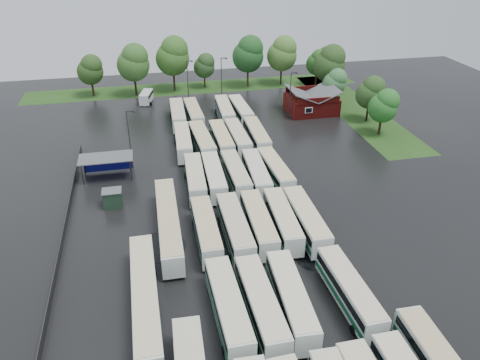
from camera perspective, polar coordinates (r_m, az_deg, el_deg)
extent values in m
plane|color=black|center=(59.04, 0.54, -7.83)|extent=(160.00, 160.00, 0.00)
cube|color=#650F0D|center=(101.18, 8.68, 9.10)|extent=(10.00, 8.00, 3.40)
cube|color=#4C4F51|center=(99.52, 7.41, 10.44)|extent=(5.07, 8.60, 2.19)
cube|color=#4C4F51|center=(101.23, 10.14, 10.55)|extent=(5.07, 8.60, 2.19)
cube|color=#650F0D|center=(96.94, 9.58, 9.53)|extent=(9.00, 0.20, 1.20)
cube|color=silver|center=(96.84, 8.38, 8.41)|extent=(1.60, 0.12, 1.20)
cylinder|color=#2D2D30|center=(74.94, -18.65, 0.59)|extent=(0.16, 0.16, 3.40)
cylinder|color=#2D2D30|center=(74.29, -13.17, 1.15)|extent=(0.16, 0.16, 3.40)
cylinder|color=#2D2D30|center=(77.78, -18.47, 1.68)|extent=(0.16, 0.16, 3.40)
cylinder|color=#2D2D30|center=(77.16, -13.19, 2.23)|extent=(0.16, 0.16, 3.40)
cube|color=#4C4F51|center=(75.18, -16.07, 2.64)|extent=(8.20, 4.20, 0.15)
cube|color=navy|center=(77.70, -15.83, 1.98)|extent=(7.60, 0.08, 2.60)
cube|color=#172F1E|center=(68.17, -15.26, -2.22)|extent=(2.50, 2.00, 2.50)
cube|color=#4C4F51|center=(67.53, -15.40, -1.27)|extent=(2.70, 2.20, 0.12)
cube|color=#204313|center=(117.14, -5.51, 11.15)|extent=(80.00, 10.00, 0.01)
cube|color=#204313|center=(105.56, 13.77, 8.46)|extent=(10.00, 50.00, 0.01)
cube|color=#2D2D30|center=(65.39, -20.52, -5.25)|extent=(0.10, 50.00, 1.20)
cube|color=silver|center=(47.92, -1.45, -15.24)|extent=(2.84, 12.55, 2.87)
cube|color=black|center=(47.53, -1.46, -14.75)|extent=(2.89, 12.05, 0.92)
cube|color=#04522B|center=(48.36, -1.44, -15.78)|extent=(2.89, 12.30, 0.63)
cube|color=beige|center=(46.91, -1.48, -13.94)|extent=(2.73, 12.18, 0.13)
cylinder|color=black|center=(46.24, -0.44, -19.90)|extent=(2.66, 1.00, 1.00)
cylinder|color=black|center=(51.79, -2.29, -13.37)|extent=(2.66, 1.00, 1.00)
cube|color=silver|center=(48.14, 2.56, -15.01)|extent=(2.80, 12.58, 2.88)
cube|color=black|center=(47.75, 2.57, -14.51)|extent=(2.85, 12.08, 0.92)
cube|color=#124F2F|center=(48.58, 2.54, -15.55)|extent=(2.84, 12.33, 0.63)
cube|color=beige|center=(47.13, 2.60, -13.70)|extent=(2.69, 12.20, 0.13)
cylinder|color=black|center=(46.50, 3.81, -19.62)|extent=(2.67, 1.00, 1.00)
cylinder|color=black|center=(51.97, 1.40, -13.17)|extent=(2.67, 1.00, 1.00)
cube|color=silver|center=(49.07, 6.25, -14.20)|extent=(3.21, 12.51, 2.84)
cube|color=black|center=(48.68, 6.28, -13.71)|extent=(3.24, 12.02, 0.91)
cube|color=#155033|center=(49.49, 6.21, -14.73)|extent=(3.25, 12.26, 0.62)
cube|color=beige|center=(48.08, 6.34, -12.92)|extent=(3.09, 12.13, 0.12)
cylinder|color=black|center=(47.45, 7.68, -18.62)|extent=(2.63, 0.99, 0.99)
cylinder|color=black|center=(52.80, 4.84, -12.49)|extent=(2.63, 0.99, 0.99)
cube|color=silver|center=(51.01, 13.17, -13.03)|extent=(2.85, 12.07, 2.75)
cube|color=black|center=(50.65, 13.24, -12.56)|extent=(2.90, 11.59, 0.88)
cube|color=#0E5631|center=(51.41, 13.09, -13.53)|extent=(2.89, 11.83, 0.60)
cube|color=beige|center=(50.09, 13.35, -11.81)|extent=(2.74, 11.70, 0.12)
cylinder|color=black|center=(49.51, 14.84, -17.04)|extent=(2.55, 0.96, 0.96)
cylinder|color=black|center=(54.49, 11.36, -11.54)|extent=(2.55, 0.96, 0.96)
cube|color=silver|center=(58.43, -4.16, -6.13)|extent=(2.64, 12.12, 2.77)
cube|color=black|center=(58.12, -4.18, -5.68)|extent=(2.70, 11.64, 0.89)
cube|color=#084324|center=(58.78, -4.14, -6.62)|extent=(2.69, 11.88, 0.61)
cube|color=#CBB986|center=(57.63, -4.21, -4.96)|extent=(2.54, 11.76, 0.12)
cylinder|color=black|center=(56.17, -3.53, -9.50)|extent=(2.57, 0.97, 0.97)
cylinder|color=black|center=(62.39, -4.64, -5.18)|extent=(2.57, 0.97, 0.97)
cube|color=silver|center=(58.59, -0.64, -5.84)|extent=(2.66, 12.63, 2.89)
cube|color=black|center=(58.26, -0.64, -5.37)|extent=(2.72, 12.12, 0.93)
cube|color=#0D432A|center=(58.95, -0.63, -6.35)|extent=(2.71, 12.37, 0.64)
cube|color=beige|center=(57.75, -0.64, -4.62)|extent=(2.56, 12.25, 0.13)
cylinder|color=black|center=(56.26, 0.20, -9.34)|extent=(2.68, 1.01, 1.01)
cylinder|color=black|center=(62.68, -1.37, -4.88)|extent=(2.68, 1.01, 1.01)
cube|color=silver|center=(59.53, 2.28, -5.30)|extent=(2.92, 12.37, 2.82)
cube|color=black|center=(59.21, 2.30, -4.85)|extent=(2.97, 11.88, 0.90)
cube|color=#084929|center=(59.88, 2.27, -5.79)|extent=(2.97, 12.13, 0.62)
cube|color=#CFC08A|center=(58.72, 2.31, -4.12)|extent=(2.81, 12.00, 0.12)
cylinder|color=black|center=(57.27, 3.23, -8.62)|extent=(2.61, 0.98, 0.98)
cylinder|color=black|center=(63.48, 1.39, -4.41)|extent=(2.61, 0.98, 0.98)
cube|color=silver|center=(60.32, 5.18, -4.93)|extent=(3.13, 12.28, 2.79)
cube|color=black|center=(60.01, 5.20, -4.48)|extent=(3.17, 11.80, 0.89)
cube|color=#044525|center=(60.66, 5.16, -5.41)|extent=(3.17, 12.04, 0.61)
cube|color=beige|center=(59.53, 5.24, -3.77)|extent=(3.01, 11.91, 0.12)
cylinder|color=black|center=(58.11, 6.23, -8.15)|extent=(2.59, 0.97, 0.97)
cylinder|color=black|center=(64.19, 4.13, -4.08)|extent=(2.59, 0.97, 0.97)
cube|color=silver|center=(60.61, 8.01, -4.85)|extent=(2.79, 12.66, 2.89)
cube|color=black|center=(60.30, 8.04, -4.39)|extent=(2.85, 12.16, 0.93)
cube|color=#0D4C2F|center=(60.97, 7.97, -5.35)|extent=(2.84, 12.41, 0.64)
cube|color=beige|center=(59.80, 8.10, -3.65)|extent=(2.68, 12.28, 0.13)
cylinder|color=black|center=(58.38, 9.22, -8.17)|extent=(2.68, 1.01, 1.01)
cylinder|color=black|center=(64.57, 6.75, -3.99)|extent=(2.68, 1.01, 1.01)
cube|color=silver|center=(70.05, -5.49, 0.19)|extent=(3.09, 12.19, 2.77)
cube|color=black|center=(69.79, -5.51, 0.58)|extent=(3.13, 11.71, 0.89)
cube|color=#034526|center=(70.34, -5.47, -0.25)|extent=(3.13, 11.95, 0.61)
cube|color=beige|center=(69.38, -5.54, 1.23)|extent=(2.97, 11.82, 0.12)
cylinder|color=black|center=(67.39, -5.02, -2.39)|extent=(2.57, 0.97, 0.97)
cylinder|color=black|center=(74.09, -5.82, 0.64)|extent=(2.57, 0.97, 0.97)
cube|color=silver|center=(70.32, -3.19, 0.39)|extent=(2.89, 12.09, 2.75)
cube|color=black|center=(70.06, -3.21, 0.79)|extent=(2.94, 11.62, 0.88)
cube|color=#134C32|center=(70.61, -3.18, -0.04)|extent=(2.94, 11.86, 0.61)
cube|color=beige|center=(69.66, -3.23, 1.43)|extent=(2.78, 11.73, 0.12)
cylinder|color=black|center=(67.70, -2.64, -2.15)|extent=(2.55, 0.96, 0.96)
cylinder|color=black|center=(74.33, -3.64, 0.84)|extent=(2.55, 0.96, 0.96)
cube|color=silver|center=(70.86, -0.53, 0.67)|extent=(2.60, 12.02, 2.75)
cube|color=black|center=(70.60, -0.53, 1.06)|extent=(2.65, 11.54, 0.88)
cube|color=#114328|center=(71.15, -0.52, 0.24)|extent=(2.65, 11.78, 0.61)
cube|color=beige|center=(70.20, -0.53, 1.70)|extent=(2.50, 11.66, 0.12)
cylinder|color=black|center=(68.26, 0.13, -1.83)|extent=(2.55, 0.96, 0.96)
cylinder|color=black|center=(74.83, -1.11, 1.10)|extent=(2.55, 0.96, 0.96)
cube|color=silver|center=(71.01, 2.01, 0.74)|extent=(3.14, 12.30, 2.79)
cube|color=black|center=(70.75, 2.02, 1.14)|extent=(3.18, 11.81, 0.89)
cube|color=#095533|center=(71.30, 2.01, 0.31)|extent=(3.18, 12.05, 0.61)
cube|color=beige|center=(70.34, 2.03, 1.78)|extent=(3.02, 11.93, 0.12)
cylinder|color=black|center=(68.40, 2.78, -1.79)|extent=(2.59, 0.97, 0.97)
cylinder|color=black|center=(75.01, 1.28, 1.17)|extent=(2.59, 0.97, 0.97)
cube|color=silver|center=(72.19, 4.33, 1.13)|extent=(2.97, 12.00, 2.73)
cube|color=black|center=(71.94, 4.35, 1.52)|extent=(3.01, 11.53, 0.87)
cube|color=#03512A|center=(72.47, 4.31, 0.71)|extent=(3.01, 11.77, 0.60)
cube|color=beige|center=(71.55, 4.37, 2.14)|extent=(2.85, 11.64, 0.12)
cylinder|color=black|center=(69.66, 5.15, -1.29)|extent=(2.53, 0.95, 0.95)
cylinder|color=black|center=(76.06, 3.51, 1.53)|extent=(2.53, 0.95, 0.95)
cube|color=silver|center=(82.23, -6.95, 4.63)|extent=(3.09, 12.30, 2.79)
cube|color=black|center=(82.01, -6.97, 4.98)|extent=(3.13, 11.81, 0.89)
cube|color=#134E30|center=(82.48, -6.92, 4.24)|extent=(3.13, 12.05, 0.61)
cube|color=beige|center=(81.66, -7.01, 5.55)|extent=(2.97, 11.93, 0.12)
cylinder|color=black|center=(79.30, -6.59, 2.58)|extent=(2.59, 0.98, 0.98)
cylinder|color=black|center=(86.36, -7.16, 4.81)|extent=(2.59, 0.98, 0.98)
cube|color=silver|center=(81.93, -4.64, 4.70)|extent=(3.23, 12.73, 2.89)
cube|color=black|center=(81.69, -4.66, 5.07)|extent=(3.27, 12.23, 0.93)
cube|color=#0F4E34|center=(82.19, -4.63, 4.30)|extent=(3.27, 12.48, 0.64)
cube|color=#CCBE86|center=(81.33, -4.68, 5.67)|extent=(3.11, 12.35, 0.13)
cylinder|color=black|center=(78.91, -4.19, 2.58)|extent=(2.68, 1.01, 1.01)
cylinder|color=black|center=(86.18, -4.98, 4.89)|extent=(2.68, 1.01, 1.01)
cube|color=silver|center=(82.67, -2.28, 4.95)|extent=(2.60, 12.18, 2.79)
cube|color=black|center=(82.45, -2.29, 5.31)|extent=(2.66, 11.69, 0.89)
cube|color=#05472B|center=(82.92, -2.27, 4.57)|extent=(2.65, 11.93, 0.61)
cube|color=#DAC186|center=(82.10, -2.30, 5.88)|extent=(2.50, 11.81, 0.12)
cylinder|color=black|center=(79.77, -1.77, 2.94)|extent=(2.58, 0.97, 0.97)
cylinder|color=black|center=(86.75, -2.71, 5.12)|extent=(2.58, 0.97, 0.97)
cube|color=silver|center=(83.15, -0.29, 5.14)|extent=(2.69, 12.30, 2.81)
cube|color=black|center=(82.93, -0.29, 5.49)|extent=(2.75, 11.81, 0.90)
cube|color=#125433|center=(83.40, -0.29, 4.75)|extent=(2.74, 12.05, 0.62)
cube|color=beige|center=(82.58, -0.29, 6.06)|extent=(2.59, 11.93, 0.12)
cylinder|color=black|center=(80.25, 0.29, 3.12)|extent=(2.61, 0.98, 0.98)
cylinder|color=black|center=(87.24, -0.82, 5.30)|extent=(2.61, 0.98, 0.98)
cube|color=silver|center=(83.97, 2.05, 5.37)|extent=(2.87, 12.38, 2.82)
cube|color=black|center=(83.75, 2.06, 5.72)|extent=(2.92, 11.89, 0.90)
cube|color=#115130|center=(84.22, 2.04, 4.98)|extent=(2.91, 12.13, 0.62)
cube|color=#CFC187|center=(83.40, 2.07, 6.29)|extent=(2.76, 12.01, 0.12)
cylinder|color=black|center=(81.08, 2.70, 3.37)|extent=(2.62, 0.99, 0.99)
cylinder|color=black|center=(88.04, 1.42, 5.52)|extent=(2.62, 0.99, 0.99)
cube|color=silver|center=(94.45, -7.59, 7.86)|extent=(3.01, 12.52, 2.85)
cube|color=black|center=(94.25, -7.62, 8.19)|extent=(3.06, 12.02, 0.91)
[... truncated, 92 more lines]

